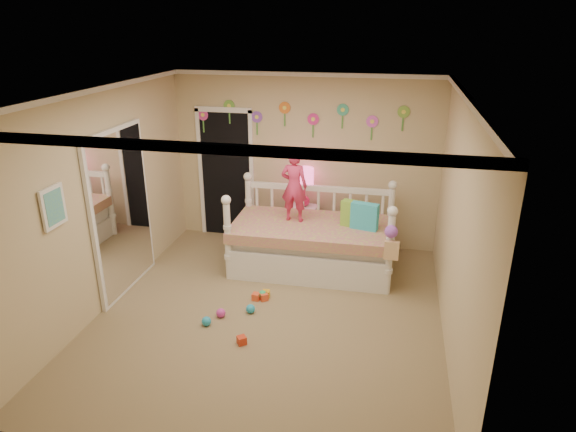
% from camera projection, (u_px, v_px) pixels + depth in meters
% --- Properties ---
extents(floor, '(4.00, 4.50, 0.01)m').
position_uv_depth(floor, '(269.00, 315.00, 6.00)').
color(floor, '#7F684C').
rests_on(floor, ground).
extents(ceiling, '(4.00, 4.50, 0.01)m').
position_uv_depth(ceiling, '(266.00, 93.00, 5.05)').
color(ceiling, white).
rests_on(ceiling, floor).
extents(back_wall, '(4.00, 0.01, 2.60)m').
position_uv_depth(back_wall, '(305.00, 161.00, 7.57)').
color(back_wall, tan).
rests_on(back_wall, floor).
extents(left_wall, '(0.01, 4.50, 2.60)m').
position_uv_depth(left_wall, '(103.00, 201.00, 5.92)').
color(left_wall, tan).
rests_on(left_wall, floor).
extents(right_wall, '(0.01, 4.50, 2.60)m').
position_uv_depth(right_wall, '(457.00, 228.00, 5.13)').
color(right_wall, tan).
rests_on(right_wall, floor).
extents(crown_molding, '(4.00, 4.50, 0.06)m').
position_uv_depth(crown_molding, '(266.00, 96.00, 5.06)').
color(crown_molding, white).
rests_on(crown_molding, ceiling).
extents(daybed, '(2.25, 1.24, 1.21)m').
position_uv_depth(daybed, '(312.00, 228.00, 6.94)').
color(daybed, white).
rests_on(daybed, floor).
extents(pillow_turquoise, '(0.38, 0.20, 0.36)m').
position_uv_depth(pillow_turquoise, '(365.00, 216.00, 6.68)').
color(pillow_turquoise, '#25A2B9').
rests_on(pillow_turquoise, daybed).
extents(pillow_lime, '(0.40, 0.24, 0.35)m').
position_uv_depth(pillow_lime, '(355.00, 214.00, 6.76)').
color(pillow_lime, '#80BD39').
rests_on(pillow_lime, daybed).
extents(child, '(0.38, 0.26, 1.00)m').
position_uv_depth(child, '(294.00, 186.00, 6.84)').
color(child, '#D22F5C').
rests_on(child, daybed).
extents(nightstand, '(0.42, 0.33, 0.65)m').
position_uv_depth(nightstand, '(304.00, 226.00, 7.74)').
color(nightstand, white).
rests_on(nightstand, floor).
extents(table_lamp, '(0.27, 0.27, 0.60)m').
position_uv_depth(table_lamp, '(305.00, 181.00, 7.48)').
color(table_lamp, '#D71C54').
rests_on(table_lamp, nightstand).
extents(closet_doorway, '(0.90, 0.04, 2.07)m').
position_uv_depth(closet_doorway, '(226.00, 173.00, 7.90)').
color(closet_doorway, black).
rests_on(closet_doorway, back_wall).
extents(flower_decals, '(3.40, 0.02, 0.50)m').
position_uv_depth(flower_decals, '(299.00, 119.00, 7.35)').
color(flower_decals, '#B2668C').
rests_on(flower_decals, back_wall).
extents(mirror_closet, '(0.07, 1.30, 2.10)m').
position_uv_depth(mirror_closet, '(122.00, 212.00, 6.27)').
color(mirror_closet, white).
rests_on(mirror_closet, left_wall).
extents(wall_picture, '(0.05, 0.34, 0.42)m').
position_uv_depth(wall_picture, '(53.00, 207.00, 5.00)').
color(wall_picture, white).
rests_on(wall_picture, left_wall).
extents(hanging_bag, '(0.20, 0.16, 0.36)m').
position_uv_depth(hanging_bag, '(390.00, 244.00, 6.14)').
color(hanging_bag, beige).
rests_on(hanging_bag, daybed).
extents(toy_scatter, '(0.94, 1.38, 0.11)m').
position_uv_depth(toy_scatter, '(246.00, 308.00, 6.04)').
color(toy_scatter, '#996666').
rests_on(toy_scatter, floor).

